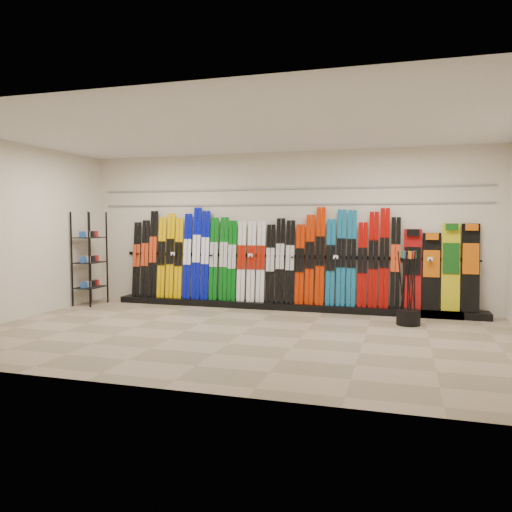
% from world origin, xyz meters
% --- Properties ---
extents(floor, '(8.00, 8.00, 0.00)m').
position_xyz_m(floor, '(0.00, 0.00, 0.00)').
color(floor, gray).
rests_on(floor, ground).
extents(back_wall, '(8.00, 0.00, 8.00)m').
position_xyz_m(back_wall, '(0.00, 2.50, 1.50)').
color(back_wall, beige).
rests_on(back_wall, floor).
extents(left_wall, '(0.00, 5.00, 5.00)m').
position_xyz_m(left_wall, '(-4.00, 0.00, 1.50)').
color(left_wall, beige).
rests_on(left_wall, floor).
extents(ceiling, '(8.00, 8.00, 0.00)m').
position_xyz_m(ceiling, '(0.00, 0.00, 3.00)').
color(ceiling, silver).
rests_on(ceiling, back_wall).
extents(ski_rack_base, '(8.00, 0.40, 0.12)m').
position_xyz_m(ski_rack_base, '(0.22, 2.28, 0.06)').
color(ski_rack_base, black).
rests_on(ski_rack_base, floor).
extents(skis, '(5.37, 0.21, 1.83)m').
position_xyz_m(skis, '(-0.44, 2.32, 0.95)').
color(skis, black).
rests_on(skis, ski_rack_base).
extents(snowboards, '(1.26, 0.24, 1.52)m').
position_xyz_m(snowboards, '(2.94, 2.35, 0.85)').
color(snowboards, '#990C0C').
rests_on(snowboards, ski_rack_base).
extents(accessory_rack, '(0.40, 0.60, 1.86)m').
position_xyz_m(accessory_rack, '(-3.75, 1.70, 0.93)').
color(accessory_rack, black).
rests_on(accessory_rack, floor).
extents(pole_bin, '(0.38, 0.38, 0.25)m').
position_xyz_m(pole_bin, '(2.39, 1.42, 0.12)').
color(pole_bin, black).
rests_on(pole_bin, floor).
extents(ski_poles, '(0.32, 0.28, 1.18)m').
position_xyz_m(ski_poles, '(2.37, 1.44, 0.61)').
color(ski_poles, black).
rests_on(ski_poles, pole_bin).
extents(slatwall_rail_0, '(7.60, 0.02, 0.03)m').
position_xyz_m(slatwall_rail_0, '(0.00, 2.48, 2.00)').
color(slatwall_rail_0, gray).
rests_on(slatwall_rail_0, back_wall).
extents(slatwall_rail_1, '(7.60, 0.02, 0.03)m').
position_xyz_m(slatwall_rail_1, '(0.00, 2.48, 2.30)').
color(slatwall_rail_1, gray).
rests_on(slatwall_rail_1, back_wall).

